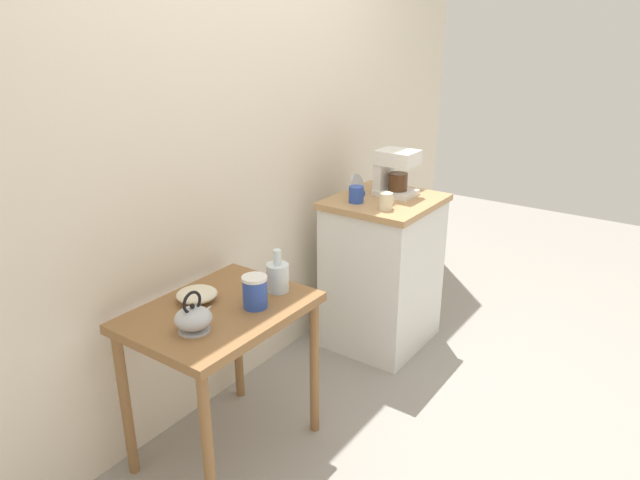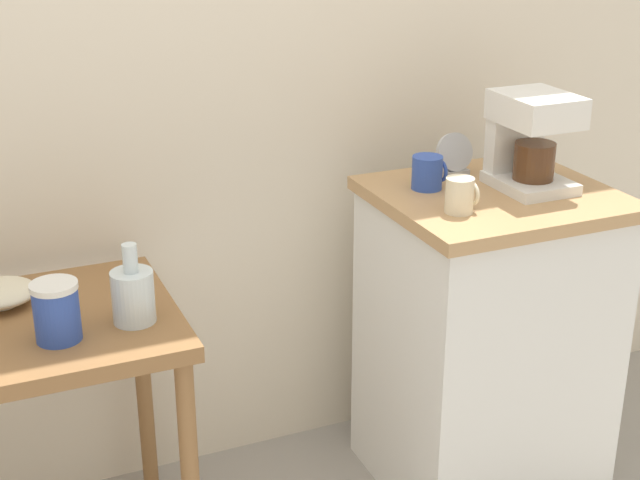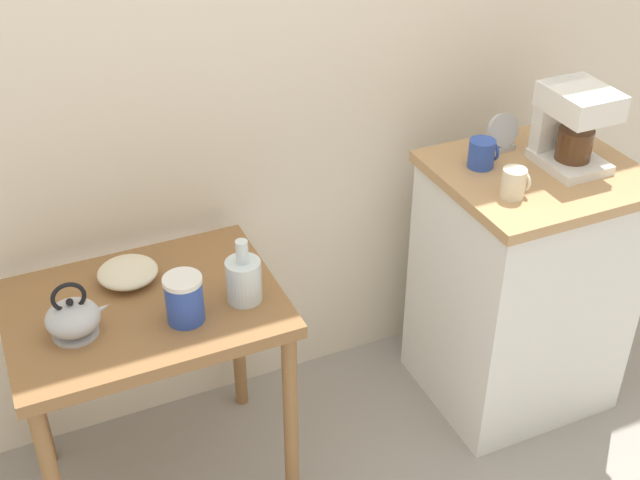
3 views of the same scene
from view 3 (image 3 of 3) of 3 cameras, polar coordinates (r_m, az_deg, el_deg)
The scene contains 11 objects.
ground_plane at distance 2.96m, azimuth 0.68°, elevation -13.30°, with size 8.00×8.00×0.00m, color gray.
wooden_table at distance 2.45m, azimuth -11.73°, elevation -6.22°, with size 0.76×0.56×0.73m.
kitchen_counter at distance 2.94m, azimuth 13.57°, elevation -3.04°, with size 0.62×0.56×0.91m.
bowl_stoneware at distance 2.46m, azimuth -13.01°, elevation -2.17°, with size 0.17×0.17×0.06m.
teakettle at distance 2.29m, azimuth -16.50°, elevation -5.13°, with size 0.18×0.14×0.17m.
glass_carafe_vase at distance 2.32m, azimuth -5.25°, elevation -2.66°, with size 0.10×0.10×0.19m.
canister_enamel at distance 2.27m, azimuth -9.27°, elevation -4.00°, with size 0.11×0.11×0.14m.
coffee_maker at distance 2.70m, azimuth 16.81°, elevation 7.74°, with size 0.18×0.22×0.26m.
mug_small_cream at distance 2.51m, azimuth 13.14°, elevation 3.82°, with size 0.08×0.07×0.09m.
mug_blue at distance 2.66m, azimuth 11.03°, elevation 5.83°, with size 0.09×0.08×0.09m.
table_clock at distance 2.78m, azimuth 12.38°, elevation 7.11°, with size 0.11×0.05×0.12m.
Camera 3 is at (-0.86, -1.84, 2.16)m, focal length 46.78 mm.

